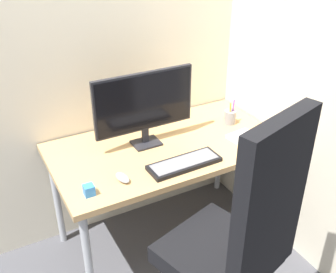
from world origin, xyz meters
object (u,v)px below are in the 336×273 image
object	(u,v)px
keyboard	(184,163)
mouse	(123,178)
office_chair	(240,237)
pen_holder	(230,117)
monitor	(144,104)
notebook	(246,139)
desk_clamp_accessory	(89,190)

from	to	relation	value
keyboard	mouse	xyz separation A→B (m)	(-0.35, 0.03, 0.00)
office_chair	mouse	world-z (taller)	office_chair
keyboard	pen_holder	xyz separation A→B (m)	(0.51, 0.29, 0.03)
office_chair	mouse	distance (m)	0.66
monitor	notebook	size ratio (longest dim) A/B	3.11
pen_holder	desk_clamp_accessory	distance (m)	1.09
monitor	mouse	world-z (taller)	monitor
monitor	keyboard	bearing A→B (deg)	-75.14
office_chair	keyboard	world-z (taller)	office_chair
pen_holder	desk_clamp_accessory	world-z (taller)	pen_holder
keyboard	desk_clamp_accessory	bearing A→B (deg)	-179.56
office_chair	pen_holder	size ratio (longest dim) A/B	7.91
notebook	desk_clamp_accessory	distance (m)	1.01
keyboard	pen_holder	distance (m)	0.59
monitor	pen_holder	distance (m)	0.63
mouse	monitor	bearing A→B (deg)	37.49
pen_holder	notebook	distance (m)	0.24
office_chair	monitor	xyz separation A→B (m)	(-0.06, 0.85, 0.32)
notebook	desk_clamp_accessory	world-z (taller)	desk_clamp_accessory
notebook	desk_clamp_accessory	size ratio (longest dim) A/B	3.51
mouse	notebook	xyz separation A→B (m)	(0.81, 0.02, -0.01)
pen_holder	mouse	bearing A→B (deg)	-163.40
office_chair	monitor	bearing A→B (deg)	94.03
office_chair	keyboard	bearing A→B (deg)	87.48
notebook	mouse	bearing A→B (deg)	175.58
monitor	pen_holder	world-z (taller)	monitor
keyboard	notebook	size ratio (longest dim) A/B	2.12
monitor	keyboard	world-z (taller)	monitor
office_chair	desk_clamp_accessory	xyz separation A→B (m)	(-0.52, 0.53, 0.09)
desk_clamp_accessory	monitor	bearing A→B (deg)	34.97
keyboard	notebook	distance (m)	0.47
keyboard	office_chair	bearing A→B (deg)	-92.52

